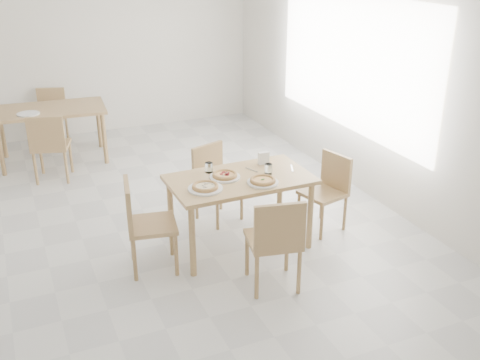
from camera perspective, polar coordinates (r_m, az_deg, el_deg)
name	(u,v)px	position (r m, az deg, el deg)	size (l,w,h in m)	color
room	(350,63)	(6.97, 11.11, 11.63)	(7.28, 7.00, 7.00)	silver
main_table	(240,186)	(5.44, 0.00, -0.65)	(1.38, 0.79, 0.75)	tan
chair_south	(276,238)	(4.82, 3.65, -5.89)	(0.52, 0.52, 0.89)	tan
chair_north	(214,177)	(6.11, -2.65, 0.30)	(0.52, 0.52, 0.83)	tan
chair_west	(142,220)	(5.19, -9.88, -4.00)	(0.51, 0.51, 0.89)	tan
chair_east	(328,186)	(5.96, 8.96, -0.64)	(0.49, 0.49, 0.81)	tan
plate_margherita	(263,182)	(5.27, 2.33, -0.25)	(0.30, 0.30, 0.02)	white
plate_mushroom	(205,189)	(5.15, -3.54, -0.88)	(0.32, 0.32, 0.02)	white
plate_pepperoni	(225,177)	(5.39, -1.55, 0.30)	(0.30, 0.30, 0.02)	white
pizza_margherita	(263,180)	(5.26, 2.33, -0.02)	(0.29, 0.29, 0.03)	tan
pizza_mushroom	(205,186)	(5.14, -3.55, -0.65)	(0.30, 0.30, 0.03)	tan
pizza_pepperoni	(225,175)	(5.38, -1.55, 0.53)	(0.25, 0.25, 0.03)	tan
tumbler_a	(209,167)	(5.51, -3.18, 1.28)	(0.08, 0.08, 0.10)	white
tumbler_b	(268,169)	(5.48, 2.91, 1.14)	(0.08, 0.08, 0.10)	white
napkin_holder	(264,159)	(5.69, 2.41, 2.19)	(0.12, 0.06, 0.14)	silver
fork_a	(252,170)	(5.57, 1.19, 1.02)	(0.01, 0.17, 0.01)	silver
fork_b	(292,168)	(5.63, 5.30, 1.19)	(0.02, 0.18, 0.01)	silver
second_table	(50,114)	(8.10, -18.77, 6.33)	(1.52, 0.95, 0.75)	tan
chair_back_s	(49,143)	(7.42, -18.81, 3.58)	(0.54, 0.54, 0.89)	tan
chair_back_n	(51,112)	(8.87, -18.61, 6.52)	(0.51, 0.51, 0.83)	tan
plate_empty	(28,114)	(7.87, -20.72, 6.30)	(0.29, 0.29, 0.02)	white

